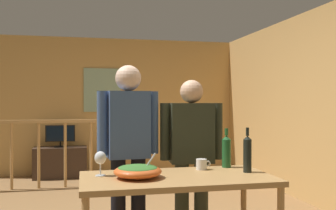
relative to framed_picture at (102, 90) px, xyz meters
name	(u,v)px	position (x,y,z in m)	size (l,w,h in m)	color
back_wall	(105,105)	(0.06, 0.06, -0.29)	(4.99, 0.10, 2.50)	tan
side_wall_right	(293,107)	(2.56, -2.31, -0.29)	(0.10, 5.08, 2.50)	tan
framed_picture	(102,90)	(0.00, 0.00, 0.00)	(0.68, 0.03, 0.80)	#8EAE94
stair_railing	(80,145)	(-0.40, -1.10, -0.88)	(2.82, 0.10, 1.10)	#B2844C
tv_console	(60,162)	(-0.74, -0.29, -1.27)	(0.90, 0.40, 0.53)	#38281E
flat_screen_tv	(60,134)	(-0.74, -0.32, -0.78)	(0.50, 0.12, 0.38)	black
serving_table	(177,187)	(0.32, -4.49, -0.84)	(1.41, 0.72, 0.77)	#B2844C
salad_bowl	(138,171)	(0.03, -4.50, -0.71)	(0.35, 0.35, 0.18)	#DB5B23
wine_glass	(100,159)	(-0.23, -4.37, -0.64)	(0.09, 0.09, 0.18)	silver
wine_bottle_dark	(247,153)	(0.90, -4.47, -0.62)	(0.07, 0.07, 0.35)	black
wine_bottle_green	(226,151)	(0.82, -4.22, -0.63)	(0.08, 0.08, 0.33)	#1E5628
mug_white	(202,164)	(0.58, -4.28, -0.72)	(0.12, 0.09, 0.09)	white
person_standing_left	(128,142)	(0.03, -3.87, -0.57)	(0.55, 0.25, 1.65)	black
person_standing_right	(192,149)	(0.61, -3.87, -0.65)	(0.58, 0.25, 1.52)	#2D3323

